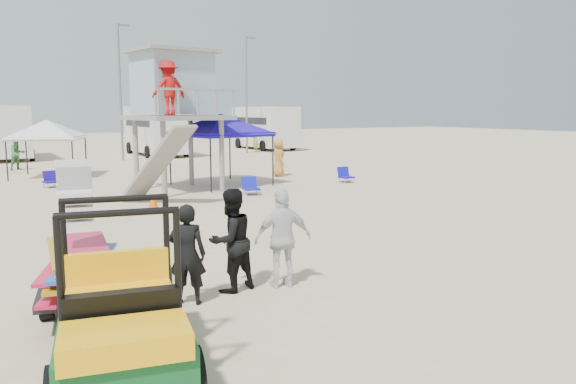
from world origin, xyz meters
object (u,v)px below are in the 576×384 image
surf_trailer (81,261)px  man_left (187,254)px  utility_cart (119,301)px  canopy_blue (220,117)px  lifeguard_tower (173,89)px

surf_trailer → man_left: (1.51, -0.30, -0.03)m
utility_cart → canopy_blue: size_ratio=0.77×
utility_cart → canopy_blue: (7.59, 14.72, 1.79)m
lifeguard_tower → canopy_blue: size_ratio=1.39×
utility_cart → lifeguard_tower: bearing=68.8°
utility_cart → man_left: utility_cart is taller
man_left → lifeguard_tower: size_ratio=0.31×
lifeguard_tower → canopy_blue: bearing=15.3°
surf_trailer → lifeguard_tower: (5.47, 11.80, 2.95)m
lifeguard_tower → canopy_blue: (2.11, 0.58, -1.07)m
surf_trailer → utility_cart: bearing=-90.2°
man_left → lifeguard_tower: lifeguard_tower is taller
utility_cart → canopy_blue: 16.66m
surf_trailer → lifeguard_tower: lifeguard_tower is taller
utility_cart → surf_trailer: surf_trailer is taller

